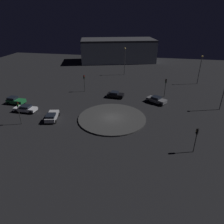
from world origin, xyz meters
TOP-DOWN VIEW (x-y plane):
  - ground_plane at (0.00, 0.00)m, footprint 120.07×120.07m
  - roundabout_island at (0.00, 0.00)m, footprint 12.85×12.85m
  - car_black at (-10.64, -1.26)m, footprint 2.31×3.96m
  - car_silver at (2.64, -10.97)m, footprint 4.40×2.76m
  - car_green at (-2.85, -22.30)m, footprint 2.29×3.99m
  - car_grey at (-9.27, 8.28)m, footprint 3.83×4.70m
  - car_white at (0.43, -17.80)m, footprint 2.12×4.54m
  - traffic_light_southwest at (-13.19, -9.64)m, footprint 0.39×0.37m
  - traffic_light_south at (5.20, -15.73)m, footprint 0.35×0.39m
  - traffic_light_northwest at (-13.44, 10.16)m, footprint 0.39×0.37m
  - traffic_light_northeast at (7.84, 13.55)m, footprint 0.37×0.40m
  - streetlamp_west at (-30.50, -1.87)m, footprint 0.51×0.51m
  - streetlamp_northwest at (-25.22, 19.67)m, footprint 0.47×0.47m
  - store_building at (-49.90, -7.34)m, footprint 20.80×31.36m

SIDE VIEW (x-z plane):
  - ground_plane at x=0.00m, z-range 0.00..0.00m
  - roundabout_island at x=0.00m, z-range 0.00..0.26m
  - car_white at x=0.43m, z-range 0.04..1.42m
  - car_black at x=-10.64m, z-range 0.03..1.47m
  - car_grey at x=-9.27m, z-range 0.02..1.50m
  - car_silver at x=2.64m, z-range 0.04..1.51m
  - car_green at x=-2.85m, z-range 0.01..1.55m
  - traffic_light_northeast at x=7.84m, z-range 0.84..4.78m
  - traffic_light_southwest at x=-13.19m, z-range 0.90..5.16m
  - traffic_light_northwest at x=-13.44m, z-range 0.92..5.29m
  - traffic_light_south at x=5.20m, z-range 0.93..5.38m
  - store_building at x=-49.90m, z-range 0.00..8.71m
  - streetlamp_northwest at x=-25.22m, z-range 0.98..8.83m
  - streetlamp_west at x=-30.50m, z-range 1.22..9.69m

